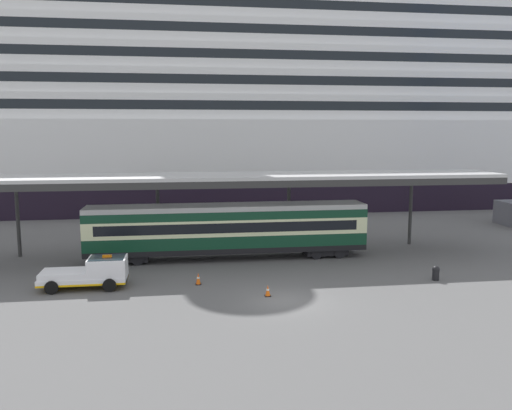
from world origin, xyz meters
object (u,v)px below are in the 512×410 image
(cruise_ship, at_px, (157,99))
(quay_bollard, at_px, (436,272))
(traffic_cone_mid, at_px, (198,279))
(service_truck, at_px, (92,272))
(train_carriage, at_px, (228,229))
(traffic_cone_near, at_px, (268,291))

(cruise_ship, relative_size, quay_bollard, 166.16)
(traffic_cone_mid, bearing_deg, service_truck, 177.53)
(train_carriage, xyz_separation_m, traffic_cone_near, (1.52, -9.26, -1.97))
(traffic_cone_mid, relative_size, quay_bollard, 0.79)
(traffic_cone_mid, bearing_deg, traffic_cone_near, -36.41)
(service_truck, distance_m, traffic_cone_near, 10.91)
(service_truck, bearing_deg, train_carriage, 34.34)
(cruise_ship, bearing_deg, traffic_cone_near, -78.98)
(train_carriage, relative_size, service_truck, 3.99)
(cruise_ship, relative_size, traffic_cone_mid, 209.58)
(traffic_cone_near, xyz_separation_m, quay_bollard, (11.28, 1.69, 0.18))
(traffic_cone_near, distance_m, traffic_cone_mid, 4.90)
(traffic_cone_near, distance_m, quay_bollard, 11.41)
(service_truck, distance_m, traffic_cone_mid, 6.50)
(service_truck, height_order, traffic_cone_mid, service_truck)
(cruise_ship, bearing_deg, service_truck, -94.01)
(train_carriage, distance_m, quay_bollard, 14.97)
(cruise_ship, relative_size, train_carriage, 7.69)
(traffic_cone_near, bearing_deg, cruise_ship, 101.02)
(traffic_cone_mid, height_order, quay_bollard, quay_bollard)
(quay_bollard, bearing_deg, service_truck, 176.06)
(cruise_ship, height_order, service_truck, cruise_ship)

